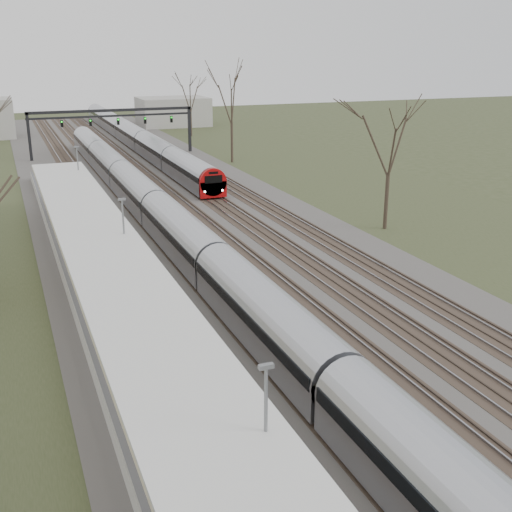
# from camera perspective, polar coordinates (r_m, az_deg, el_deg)

# --- Properties ---
(track_bed) EXTENTS (24.00, 160.00, 0.22)m
(track_bed) POSITION_cam_1_polar(r_m,az_deg,el_deg) (57.73, -7.42, 4.33)
(track_bed) COLOR #474442
(track_bed) RESTS_ON ground
(platform) EXTENTS (3.50, 69.00, 1.00)m
(platform) POSITION_cam_1_polar(r_m,az_deg,el_deg) (39.45, -14.17, -1.98)
(platform) COLOR #9E9B93
(platform) RESTS_ON ground
(canopy) EXTENTS (4.10, 50.00, 3.11)m
(canopy) POSITION_cam_1_polar(r_m,az_deg,el_deg) (34.12, -13.54, 0.98)
(canopy) COLOR slate
(canopy) RESTS_ON platform
(signal_gantry) EXTENTS (21.00, 0.59, 6.08)m
(signal_gantry) POSITION_cam_1_polar(r_m,az_deg,el_deg) (85.95, -12.67, 11.86)
(signal_gantry) COLOR black
(signal_gantry) RESTS_ON ground
(tree_east_far) EXTENTS (5.00, 5.00, 10.30)m
(tree_east_far) POSITION_cam_1_polar(r_m,az_deg,el_deg) (50.02, 11.87, 10.40)
(tree_east_far) COLOR #2D231C
(tree_east_far) RESTS_ON ground
(train_near) EXTENTS (2.62, 90.21, 3.05)m
(train_near) POSITION_cam_1_polar(r_m,az_deg,el_deg) (50.82, -8.72, 4.02)
(train_near) COLOR #A5A7AF
(train_near) RESTS_ON ground
(train_far) EXTENTS (2.62, 75.21, 3.05)m
(train_far) POSITION_cam_1_polar(r_m,az_deg,el_deg) (95.45, -10.86, 10.49)
(train_far) COLOR #A5A7AF
(train_far) RESTS_ON ground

